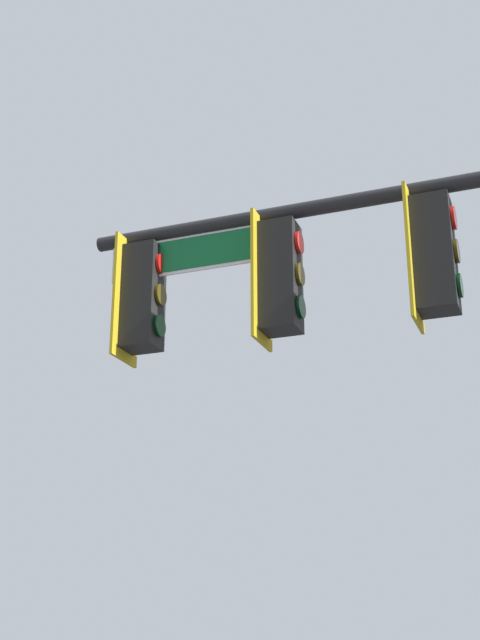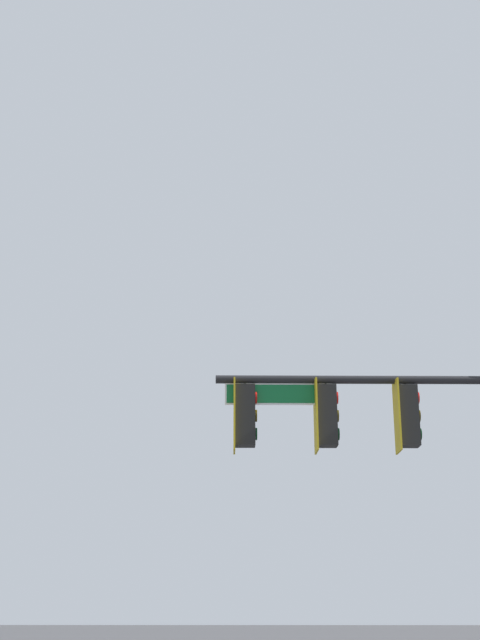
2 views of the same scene
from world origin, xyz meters
TOP-DOWN VIEW (x-y plane):
  - signal_pole_near at (-5.12, -7.33)m, footprint 5.41×0.67m

SIDE VIEW (x-z plane):
  - signal_pole_near at x=-5.12m, z-range 1.31..7.35m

